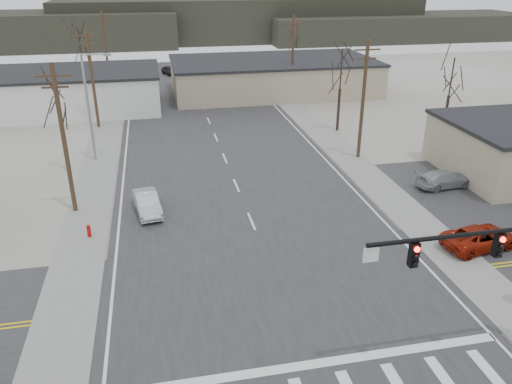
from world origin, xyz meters
The scene contains 27 objects.
ground centered at (0.00, 0.00, 0.00)m, with size 140.00×140.00×0.00m, color beige.
main_road centered at (0.00, 15.00, 0.02)m, with size 18.00×110.00×0.05m, color #29282B.
cross_road centered at (0.00, 0.00, 0.02)m, with size 90.00×10.00×0.04m, color #29282B.
sidewalk_left centered at (-10.60, 20.00, 0.03)m, with size 3.00×90.00×0.06m, color gray.
sidewalk_right centered at (10.60, 20.00, 0.03)m, with size 3.00×90.00×0.06m, color gray.
fire_hydrant centered at (-10.20, 8.00, 0.45)m, with size 0.24×0.24×0.87m.
building_left_far centered at (-16.00, 40.00, 2.26)m, with size 22.30×12.30×4.50m.
building_right_far centered at (10.00, 44.00, 2.15)m, with size 26.30×14.30×4.30m.
upole_left_b centered at (-11.50, 12.00, 5.22)m, with size 2.20×0.30×10.00m.
upole_left_c centered at (-11.50, 32.00, 5.22)m, with size 2.20×0.30×10.00m.
upole_left_d centered at (-11.50, 52.00, 5.22)m, with size 2.20×0.30×10.00m.
upole_right_a centered at (11.50, 18.00, 5.22)m, with size 2.20×0.30×10.00m.
upole_right_b centered at (11.50, 40.00, 5.22)m, with size 2.20×0.30×10.00m.
streetlight_main centered at (-10.80, 22.00, 5.09)m, with size 2.40×0.25×9.00m.
tree_left_near centered at (-13.00, 20.00, 5.23)m, with size 3.30×3.30×7.35m.
tree_right_mid centered at (12.50, 26.00, 5.93)m, with size 3.74×3.74×8.33m.
tree_left_far centered at (-14.00, 46.00, 6.28)m, with size 3.96×3.96×8.82m.
tree_right_far centered at (15.00, 52.00, 5.58)m, with size 3.52×3.52×7.84m.
tree_lot centered at (22.00, 22.00, 5.58)m, with size 3.52×3.52×7.84m.
hill_center centered at (15.00, 96.00, 4.50)m, with size 80.00×18.00×9.00m, color #333026.
hill_right centered at (50.00, 90.00, 2.75)m, with size 60.00×18.00×5.50m, color #333026.
sedan_crossing centered at (-6.64, 10.72, 0.73)m, with size 1.45×4.16×1.37m, color #ACB2B8.
car_far_a centered at (4.61, 40.15, 0.70)m, with size 1.83×4.51×1.31m, color black.
car_far_b centered at (-2.97, 58.59, 0.68)m, with size 1.49×3.70×1.26m, color black.
car_parked_red centered at (12.55, 2.02, 0.69)m, with size 2.17×4.70×1.31m, color maroon.
car_parked_dark_b centered at (21.28, 11.40, 0.76)m, with size 1.54×4.42×1.46m, color black.
car_parked_silver centered at (15.35, 10.59, 0.67)m, with size 1.79×4.40×1.28m, color #92969B.
Camera 1 is at (-5.57, -20.46, 15.24)m, focal length 35.00 mm.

